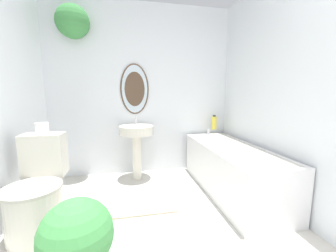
# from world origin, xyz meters

# --- Properties ---
(wall_back) EXTENTS (2.68, 0.40, 2.40)m
(wall_back) POSITION_xyz_m (-0.13, 2.74, 1.33)
(wall_back) COLOR silver
(wall_back) RESTS_ON ground_plane
(wall_right) EXTENTS (0.06, 2.85, 2.40)m
(wall_right) POSITION_xyz_m (1.31, 1.37, 1.20)
(wall_right) COLOR silver
(wall_right) RESTS_ON ground_plane
(toilet) EXTENTS (0.44, 0.64, 0.80)m
(toilet) POSITION_xyz_m (-1.00, 1.55, 0.32)
(toilet) COLOR beige
(toilet) RESTS_ON ground_plane
(pedestal_sink) EXTENTS (0.45, 0.45, 0.84)m
(pedestal_sink) POSITION_xyz_m (-0.12, 2.46, 0.58)
(pedestal_sink) COLOR beige
(pedestal_sink) RESTS_ON ground_plane
(bathtub) EXTENTS (0.60, 1.62, 0.63)m
(bathtub) POSITION_xyz_m (0.96, 1.87, 0.29)
(bathtub) COLOR silver
(bathtub) RESTS_ON ground_plane
(shampoo_bottle) EXTENTS (0.08, 0.08, 0.22)m
(shampoo_bottle) POSITION_xyz_m (1.05, 2.60, 0.73)
(shampoo_bottle) COLOR gold
(shampoo_bottle) RESTS_ON bathtub
(potted_plant) EXTENTS (0.44, 0.44, 0.53)m
(potted_plant) POSITION_xyz_m (-0.56, 0.94, 0.30)
(potted_plant) COLOR #47474C
(potted_plant) RESTS_ON ground_plane
(bath_mat) EXTENTS (0.69, 0.40, 0.02)m
(bath_mat) POSITION_xyz_m (-0.12, 1.74, 0.01)
(bath_mat) COLOR #B7A88E
(bath_mat) RESTS_ON ground_plane
(toilet_paper_roll) EXTENTS (0.11, 0.11, 0.10)m
(toilet_paper_roll) POSITION_xyz_m (-1.00, 1.77, 0.85)
(toilet_paper_roll) COLOR white
(toilet_paper_roll) RESTS_ON toilet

